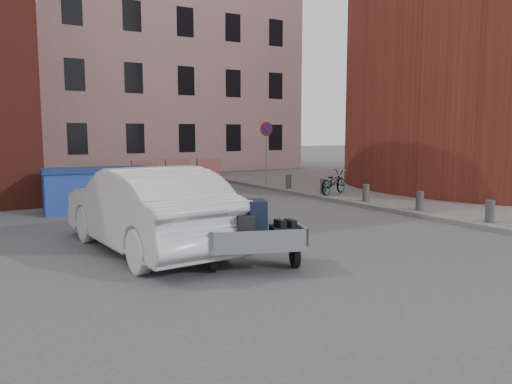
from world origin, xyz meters
TOP-DOWN VIEW (x-y plane):
  - ground at (0.00, 0.00)m, footprint 120.00×120.00m
  - sidewalk at (10.00, 4.00)m, footprint 9.00×24.00m
  - building_pink at (6.00, 22.00)m, footprint 16.00×8.00m
  - no_parking_sign at (6.00, 9.48)m, footprint 0.60×0.09m
  - bollards at (6.00, 3.40)m, footprint 0.22×9.02m
  - barriers at (4.20, 15.00)m, footprint 4.70×0.18m
  - trailer at (-1.01, -1.33)m, footprint 1.88×1.98m
  - dumpster at (-1.75, 6.68)m, footprint 3.18×1.84m
  - silver_car at (-2.10, 1.00)m, footprint 2.16×5.22m
  - bicycle at (6.30, 5.40)m, footprint 1.76×1.16m

SIDE VIEW (x-z plane):
  - ground at x=0.00m, z-range 0.00..0.00m
  - sidewalk at x=10.00m, z-range 0.00..0.12m
  - bollards at x=6.00m, z-range 0.12..0.67m
  - barriers at x=4.20m, z-range 0.00..1.00m
  - bicycle at x=6.30m, z-range 0.12..0.99m
  - trailer at x=-1.01m, z-range 0.01..1.21m
  - dumpster at x=-1.75m, z-range 0.00..1.28m
  - silver_car at x=-2.10m, z-range 0.00..1.68m
  - no_parking_sign at x=6.00m, z-range 0.69..3.34m
  - building_pink at x=6.00m, z-range 0.00..14.00m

